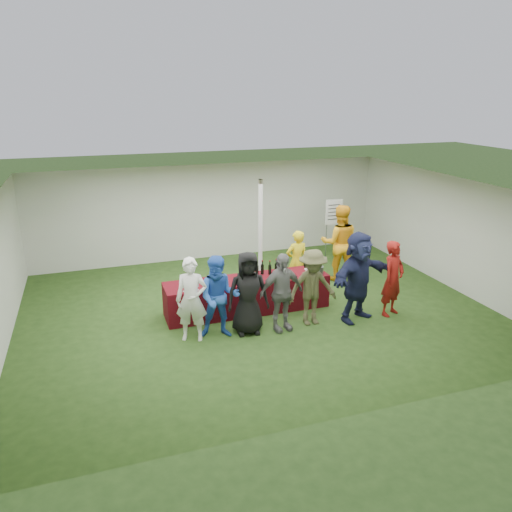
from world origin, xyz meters
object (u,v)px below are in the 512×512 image
object	(u,v)px
customer_1	(219,297)
customer_6	(393,279)
customer_0	(192,300)
customer_2	(248,293)
customer_4	(312,288)
dump_bucket	(318,270)
staff_back	(339,243)
wine_list_sign	(334,217)
customer_3	(281,292)
staff_pourer	(297,261)
serving_table	(247,295)
customer_5	(358,277)

from	to	relation	value
customer_1	customer_6	world-z (taller)	customer_1
customer_0	customer_2	bearing A→B (deg)	16.65
customer_2	customer_4	xyz separation A→B (m)	(1.36, -0.05, -0.04)
dump_bucket	customer_2	xyz separation A→B (m)	(-1.90, -0.77, 0.01)
staff_back	customer_6	world-z (taller)	staff_back
wine_list_sign	customer_3	xyz separation A→B (m)	(-2.91, -3.48, -0.50)
customer_1	staff_back	bearing A→B (deg)	44.36
dump_bucket	customer_4	xyz separation A→B (m)	(-0.53, -0.82, -0.03)
staff_pourer	customer_3	bearing A→B (deg)	54.94
customer_0	customer_6	distance (m)	4.31
staff_pourer	staff_back	world-z (taller)	staff_back
serving_table	staff_pourer	size ratio (longest dim) A/B	2.36
dump_bucket	wine_list_sign	bearing A→B (deg)	57.15
dump_bucket	customer_4	world-z (taller)	customer_4
staff_back	customer_6	xyz separation A→B (m)	(0.08, -2.29, -0.15)
customer_1	customer_4	bearing A→B (deg)	12.81
dump_bucket	staff_pourer	size ratio (longest dim) A/B	0.15
serving_table	customer_3	xyz separation A→B (m)	(0.36, -1.10, 0.44)
serving_table	customer_5	bearing A→B (deg)	-29.19
dump_bucket	staff_pourer	xyz separation A→B (m)	(-0.14, 0.90, -0.08)
staff_pourer	customer_4	distance (m)	1.77
serving_table	staff_pourer	bearing A→B (deg)	25.14
staff_pourer	serving_table	bearing A→B (deg)	21.66
wine_list_sign	customer_1	world-z (taller)	wine_list_sign
staff_back	customer_2	xyz separation A→B (m)	(-3.11, -2.11, -0.13)
customer_2	dump_bucket	bearing A→B (deg)	28.47
staff_pourer	customer_1	size ratio (longest dim) A/B	0.92
customer_2	serving_table	bearing A→B (deg)	79.32
wine_list_sign	customer_4	world-z (taller)	wine_list_sign
wine_list_sign	customer_5	size ratio (longest dim) A/B	0.94
customer_0	customer_1	bearing A→B (deg)	14.35
customer_2	customer_3	world-z (taller)	customer_2
customer_3	customer_4	world-z (taller)	customer_3
serving_table	customer_1	world-z (taller)	customer_1
staff_pourer	staff_back	distance (m)	1.43
wine_list_sign	customer_5	bearing A→B (deg)	-109.11
dump_bucket	customer_4	size ratio (longest dim) A/B	0.14
customer_3	customer_5	distance (m)	1.70
wine_list_sign	staff_back	size ratio (longest dim) A/B	0.93
staff_pourer	customer_6	size ratio (longest dim) A/B	0.92
customer_0	wine_list_sign	bearing A→B (deg)	55.23
wine_list_sign	customer_2	distance (m)	4.94
wine_list_sign	customer_6	bearing A→B (deg)	-96.22
dump_bucket	staff_pourer	bearing A→B (deg)	98.61
serving_table	wine_list_sign	distance (m)	4.16
staff_back	customer_3	bearing A→B (deg)	61.46
serving_table	wine_list_sign	world-z (taller)	wine_list_sign
serving_table	dump_bucket	size ratio (longest dim) A/B	15.96
customer_6	dump_bucket	bearing A→B (deg)	118.93
staff_back	customer_1	distance (m)	4.24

